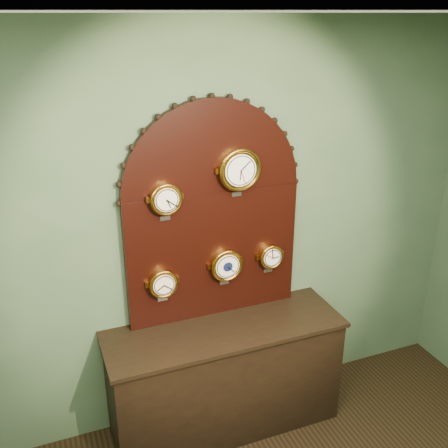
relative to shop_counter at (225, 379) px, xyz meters
name	(u,v)px	position (x,y,z in m)	size (l,w,h in m)	color
wall_back	(211,235)	(0.00, 0.27, 1.00)	(4.00, 4.00, 0.00)	#486444
shop_counter	(225,379)	(0.00, 0.00, 0.00)	(1.60, 0.50, 0.80)	black
display_board	(213,207)	(0.00, 0.22, 1.23)	(1.26, 0.06, 1.53)	black
roman_clock	(166,199)	(-0.33, 0.15, 1.35)	(0.21, 0.08, 0.26)	gold
arabic_clock	(239,169)	(0.15, 0.15, 1.48)	(0.28, 0.08, 0.33)	gold
hygrometer	(163,283)	(-0.38, 0.15, 0.77)	(0.20, 0.08, 0.25)	gold
barometer	(226,265)	(0.07, 0.15, 0.82)	(0.23, 0.08, 0.28)	gold
tide_clock	(271,256)	(0.40, 0.15, 0.82)	(0.18, 0.08, 0.23)	gold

